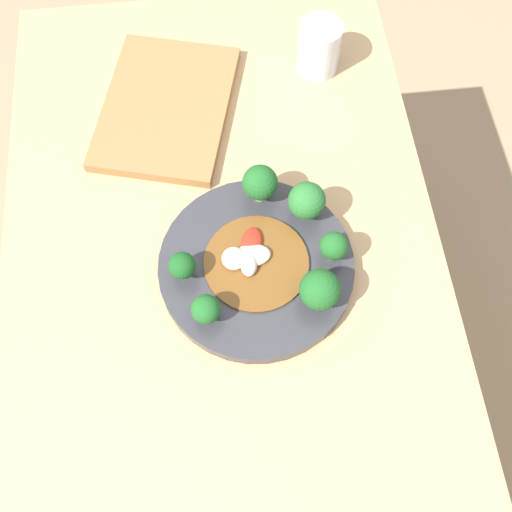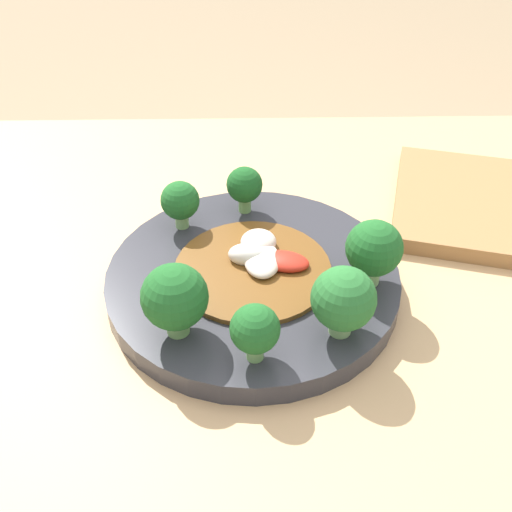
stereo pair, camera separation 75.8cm
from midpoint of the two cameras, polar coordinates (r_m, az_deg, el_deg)
name	(u,v)px [view 1 (the left image)]	position (r m, az deg, el deg)	size (l,w,h in m)	color
ground_plane	(238,384)	(1.42, -12.01, -18.12)	(8.00, 8.00, 0.00)	#9E8460
table	(233,343)	(1.06, -15.96, -15.51)	(1.20, 0.69, 0.75)	tan
plate	(256,265)	(0.69, -20.00, -9.39)	(0.30, 0.30, 0.02)	#333338
broccoli_southeast	(206,309)	(0.66, -28.46, -15.31)	(0.04, 0.04, 0.06)	#89B76B
broccoli_northeast	(320,290)	(0.60, -14.14, -14.19)	(0.06, 0.06, 0.07)	#7AAD5B
broccoli_west	(260,183)	(0.67, -19.51, 1.19)	(0.06, 0.06, 0.07)	#89B76B
broccoli_south	(182,266)	(0.69, -30.08, -9.48)	(0.04, 0.04, 0.06)	#7AAD5B
broccoli_northwest	(307,201)	(0.64, -13.87, -1.30)	(0.06, 0.06, 0.07)	#89B76B
broccoli_north	(333,244)	(0.62, -11.03, -7.50)	(0.04, 0.04, 0.06)	#7AAD5B
stirfry_center	(251,259)	(0.67, -21.03, -8.75)	(0.16, 0.16, 0.02)	brown
drinking_glass	(319,48)	(0.83, -8.78, 19.07)	(0.08, 0.08, 0.10)	silver
cutting_board	(166,107)	(0.88, -26.91, 10.76)	(0.34, 0.28, 0.02)	olive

